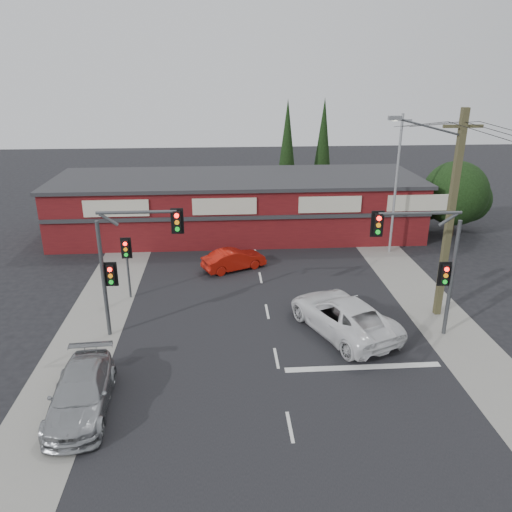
{
  "coord_description": "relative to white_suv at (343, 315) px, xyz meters",
  "views": [
    {
      "loc": [
        -2.14,
        -18.79,
        11.61
      ],
      "look_at": [
        -0.62,
        3.0,
        3.34
      ],
      "focal_mm": 35.0,
      "sensor_mm": 36.0,
      "label": 1
    }
  ],
  "objects": [
    {
      "name": "conifer_far",
      "position": [
        3.67,
        24.44,
        4.63
      ],
      "size": [
        1.8,
        1.8,
        9.25
      ],
      "color": "#2D2116",
      "rests_on": "ground"
    },
    {
      "name": "verge_left",
      "position": [
        -11.83,
        3.44,
        -0.84
      ],
      "size": [
        3.0,
        70.0,
        0.02
      ],
      "primitive_type": "cube",
      "color": "gray",
      "rests_on": "ground"
    },
    {
      "name": "traffic_mast_right",
      "position": [
        3.54,
        -0.55,
        3.1
      ],
      "size": [
        3.96,
        0.27,
        5.97
      ],
      "color": "#47494C",
      "rests_on": "ground"
    },
    {
      "name": "ground",
      "position": [
        -3.33,
        -1.56,
        -0.85
      ],
      "size": [
        120.0,
        120.0,
        0.0
      ],
      "primitive_type": "plane",
      "color": "black",
      "rests_on": "ground"
    },
    {
      "name": "verge_right",
      "position": [
        5.17,
        3.44,
        -0.84
      ],
      "size": [
        3.0,
        70.0,
        0.02
      ],
      "primitive_type": "cube",
      "color": "gray",
      "rests_on": "ground"
    },
    {
      "name": "pedestal_signal",
      "position": [
        -10.53,
        4.45,
        1.56
      ],
      "size": [
        0.55,
        0.27,
        3.38
      ],
      "color": "#47494C",
      "rests_on": "ground"
    },
    {
      "name": "utility_pole",
      "position": [
        5.04,
        1.43,
        4.55
      ],
      "size": [
        4.38,
        0.59,
        10.0
      ],
      "color": "brown",
      "rests_on": "ground"
    },
    {
      "name": "tree_cluster",
      "position": [
        11.37,
        13.88,
        2.05
      ],
      "size": [
        5.9,
        5.1,
        5.5
      ],
      "color": "#2D2116",
      "rests_on": "ground"
    },
    {
      "name": "white_suv",
      "position": [
        0.0,
        0.0,
        0.0
      ],
      "size": [
        4.96,
        6.7,
        1.69
      ],
      "primitive_type": "imported",
      "rotation": [
        0.0,
        0.0,
        3.54
      ],
      "color": "white",
      "rests_on": "ground"
    },
    {
      "name": "shop_building",
      "position": [
        -4.32,
        15.43,
        1.29
      ],
      "size": [
        27.3,
        8.4,
        4.22
      ],
      "color": "#551114",
      "rests_on": "ground"
    },
    {
      "name": "stop_line",
      "position": [
        0.17,
        -3.06,
        -0.83
      ],
      "size": [
        6.5,
        0.35,
        0.01
      ],
      "primitive_type": "cube",
      "color": "silver",
      "rests_on": "ground"
    },
    {
      "name": "red_sedan",
      "position": [
        -4.84,
        8.06,
        -0.21
      ],
      "size": [
        4.09,
        2.87,
        1.28
      ],
      "primitive_type": "imported",
      "rotation": [
        0.0,
        0.0,
        2.01
      ],
      "color": "#AE150A",
      "rests_on": "ground"
    },
    {
      "name": "lane_dashes",
      "position": [
        -3.33,
        8.77,
        -0.83
      ],
      "size": [
        0.12,
        58.25,
        0.01
      ],
      "color": "silver",
      "rests_on": "ground"
    },
    {
      "name": "road_strip",
      "position": [
        -3.33,
        3.44,
        -0.84
      ],
      "size": [
        14.0,
        70.0,
        0.01
      ],
      "primitive_type": "cube",
      "color": "black",
      "rests_on": "ground"
    },
    {
      "name": "steel_pole",
      "position": [
        5.67,
        10.44,
        3.86
      ],
      "size": [
        1.2,
        0.16,
        9.0
      ],
      "color": "gray",
      "rests_on": "ground"
    },
    {
      "name": "silver_suv",
      "position": [
        -10.67,
        -5.03,
        -0.13
      ],
      "size": [
        2.32,
        5.07,
        1.44
      ],
      "primitive_type": "imported",
      "rotation": [
        0.0,
        0.0,
        0.06
      ],
      "color": "#9C9FA1",
      "rests_on": "ground"
    },
    {
      "name": "conifer_near",
      "position": [
        0.17,
        22.44,
        4.63
      ],
      "size": [
        1.8,
        1.8,
        9.25
      ],
      "color": "#2D2116",
      "rests_on": "ground"
    },
    {
      "name": "traffic_mast_left",
      "position": [
        -9.75,
        0.45,
        3.08
      ],
      "size": [
        3.77,
        0.27,
        5.97
      ],
      "color": "#47494C",
      "rests_on": "ground"
    }
  ]
}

